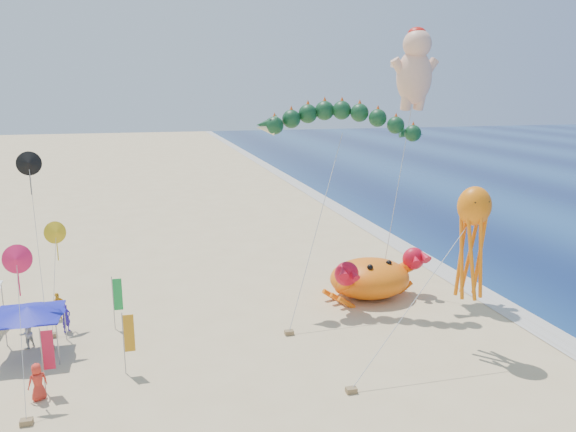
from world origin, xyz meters
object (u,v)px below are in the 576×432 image
Objects in this scene: crab_inflatable at (370,277)px; dragon_kite at (340,126)px; cherub_kite at (415,67)px; canopy_blue at (28,311)px; octopus_kite at (472,234)px.

crab_inflatable is 10.28m from dragon_kite.
cherub_kite is 4.85× the size of canopy_blue.
dragon_kite is at bearing 10.91° from canopy_blue.
crab_inflatable is at bearing -5.65° from dragon_kite.
cherub_kite reaches higher than crab_inflatable.
dragon_kite is (-2.27, 0.22, 10.03)m from crab_inflatable.
cherub_kite is 1.99× the size of octopus_kite.
cherub_kite reaches higher than octopus_kite.
dragon_kite is 0.72× the size of cherub_kite.
octopus_kite is 2.44× the size of canopy_blue.
dragon_kite is 6.91m from cherub_kite.
octopus_kite reaches higher than canopy_blue.
octopus_kite is (1.96, -8.31, 4.92)m from crab_inflatable.
canopy_blue is (-23.90, -5.02, -12.64)m from cherub_kite.
dragon_kite is 10.81m from octopus_kite.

